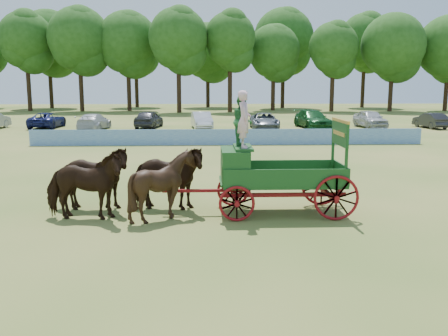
# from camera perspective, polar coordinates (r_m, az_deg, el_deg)

# --- Properties ---
(ground) EXTENTS (160.00, 160.00, 0.00)m
(ground) POSITION_cam_1_polar(r_m,az_deg,el_deg) (15.65, 7.34, -5.62)
(ground) COLOR olive
(ground) RESTS_ON ground
(horse_lead_left) EXTENTS (2.58, 1.33, 2.11)m
(horse_lead_left) POSITION_cam_1_polar(r_m,az_deg,el_deg) (15.61, -15.72, -1.96)
(horse_lead_left) COLOR black
(horse_lead_left) RESTS_ON ground
(horse_lead_right) EXTENTS (2.56, 1.27, 2.11)m
(horse_lead_right) POSITION_cam_1_polar(r_m,az_deg,el_deg) (16.67, -14.86, -1.19)
(horse_lead_right) COLOR black
(horse_lead_right) RESTS_ON ground
(horse_wheel_left) EXTENTS (2.09, 1.90, 2.12)m
(horse_wheel_left) POSITION_cam_1_polar(r_m,az_deg,el_deg) (15.23, -6.91, -1.94)
(horse_wheel_left) COLOR black
(horse_wheel_left) RESTS_ON ground
(horse_wheel_right) EXTENTS (2.62, 1.44, 2.11)m
(horse_wheel_right) POSITION_cam_1_polar(r_m,az_deg,el_deg) (16.31, -6.60, -1.16)
(horse_wheel_right) COLOR black
(horse_wheel_right) RESTS_ON ground
(farm_dray) EXTENTS (6.00, 2.00, 3.89)m
(farm_dray) POSITION_cam_1_polar(r_m,az_deg,el_deg) (15.72, 3.97, 0.80)
(farm_dray) COLOR maroon
(farm_dray) RESTS_ON ground
(sponsor_banner) EXTENTS (26.00, 0.08, 1.05)m
(sponsor_banner) POSITION_cam_1_polar(r_m,az_deg,el_deg) (33.10, 0.47, 3.56)
(sponsor_banner) COLOR #1E4EA5
(sponsor_banner) RESTS_ON ground
(parked_cars) EXTENTS (51.37, 7.13, 1.60)m
(parked_cars) POSITION_cam_1_polar(r_m,az_deg,el_deg) (45.09, -0.10, 5.51)
(parked_cars) COLOR silver
(parked_cars) RESTS_ON ground
(treeline) EXTENTS (92.07, 22.94, 15.54)m
(treeline) POSITION_cam_1_polar(r_m,az_deg,el_deg) (75.75, -3.71, 14.06)
(treeline) COLOR #382314
(treeline) RESTS_ON ground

